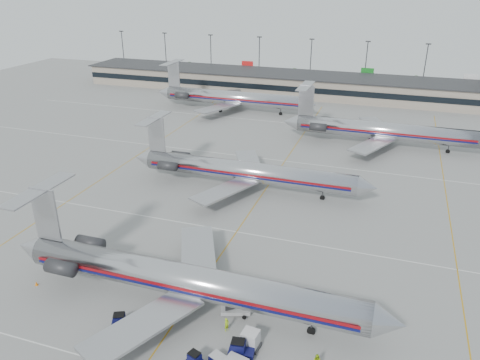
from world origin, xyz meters
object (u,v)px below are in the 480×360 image
at_px(uld_container, 250,340).
at_px(belt_loader, 236,310).
at_px(jet_foreground, 181,279).
at_px(jet_second_row, 243,171).

height_order(uld_container, belt_loader, uld_container).
height_order(jet_foreground, jet_second_row, jet_foreground).
bearing_deg(jet_second_row, uld_container, -70.46).
relative_size(jet_foreground, jet_second_row, 1.06).
bearing_deg(jet_foreground, uld_container, -23.09).
height_order(jet_second_row, uld_container, jet_second_row).
bearing_deg(jet_second_row, belt_loader, -72.86).
distance_m(jet_foreground, belt_loader, 7.05).
bearing_deg(uld_container, jet_foreground, 163.29).
height_order(jet_foreground, belt_loader, jet_foreground).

